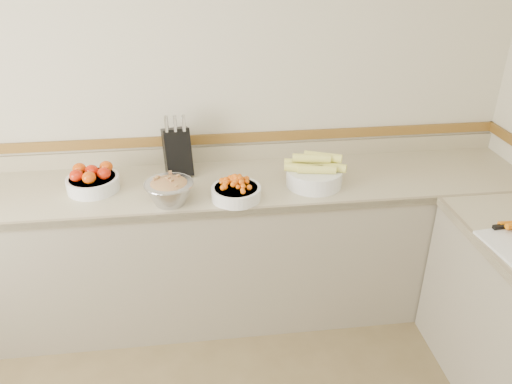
{
  "coord_description": "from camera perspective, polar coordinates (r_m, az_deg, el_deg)",
  "views": [
    {
      "loc": [
        0.07,
        -0.9,
        2.19
      ],
      "look_at": [
        0.35,
        1.35,
        1.0
      ],
      "focal_mm": 35.0,
      "sensor_mm": 36.0,
      "label": 1
    }
  ],
  "objects": [
    {
      "name": "corn_bowl",
      "position": [
        2.85,
        6.68,
        2.16
      ],
      "size": [
        0.35,
        0.32,
        0.19
      ],
      "color": "white",
      "rests_on": "counter_back"
    },
    {
      "name": "counter_back",
      "position": [
        3.11,
        -7.21,
        -6.51
      ],
      "size": [
        4.0,
        0.65,
        1.08
      ],
      "color": "tan",
      "rests_on": "ground_plane"
    },
    {
      "name": "rhubarb_bowl",
      "position": [
        2.67,
        -9.87,
        0.19
      ],
      "size": [
        0.26,
        0.26,
        0.15
      ],
      "color": "#B2B2BA",
      "rests_on": "counter_back"
    },
    {
      "name": "tomato_bowl",
      "position": [
        2.92,
        -18.17,
        1.3
      ],
      "size": [
        0.29,
        0.29,
        0.14
      ],
      "color": "white",
      "rests_on": "counter_back"
    },
    {
      "name": "cherry_tomato_bowl",
      "position": [
        2.69,
        -2.29,
        0.18
      ],
      "size": [
        0.27,
        0.27,
        0.15
      ],
      "color": "white",
      "rests_on": "counter_back"
    },
    {
      "name": "back_wall",
      "position": [
        3.04,
        -8.24,
        10.36
      ],
      "size": [
        4.0,
        0.0,
        4.0
      ],
      "primitive_type": "plane",
      "rotation": [
        1.57,
        0.0,
        0.0
      ],
      "color": "beige",
      "rests_on": "ground_plane"
    },
    {
      "name": "knife_block",
      "position": [
        2.96,
        -8.99,
        4.68
      ],
      "size": [
        0.18,
        0.21,
        0.37
      ],
      "color": "black",
      "rests_on": "counter_back"
    }
  ]
}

